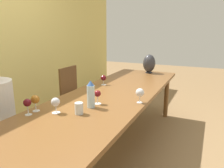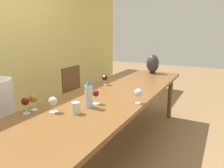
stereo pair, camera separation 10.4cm
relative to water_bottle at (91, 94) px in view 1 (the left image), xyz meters
name	(u,v)px [view 1 (the left image)]	position (x,y,z in m)	size (l,w,h in m)	color
ground_plane	(107,157)	(0.37, 0.02, -0.84)	(14.00, 14.00, 0.00)	olive
dining_table	(107,101)	(0.37, 0.02, -0.18)	(3.17, 0.89, 0.72)	brown
water_bottle	(91,94)	(0.00, 0.00, 0.00)	(0.07, 0.07, 0.24)	silver
water_tumbler	(79,108)	(-0.18, 0.01, -0.07)	(0.07, 0.07, 0.10)	silver
vase	(149,63)	(1.79, -0.03, 0.03)	(0.19, 0.19, 0.30)	#2D2D33
wine_glass_0	(35,100)	(-0.28, 0.38, -0.02)	(0.07, 0.07, 0.14)	silver
wine_glass_1	(27,103)	(-0.37, 0.37, -0.02)	(0.06, 0.06, 0.14)	silver
wine_glass_3	(140,93)	(0.30, -0.35, -0.02)	(0.08, 0.08, 0.14)	silver
wine_glass_4	(103,78)	(0.78, 0.27, -0.03)	(0.07, 0.07, 0.12)	silver
wine_glass_5	(98,94)	(0.11, -0.01, -0.02)	(0.06, 0.06, 0.13)	silver
wine_glass_6	(55,102)	(-0.24, 0.20, -0.03)	(0.07, 0.07, 0.13)	silver
chair_far	(77,94)	(0.97, 0.82, -0.36)	(0.44, 0.44, 0.87)	brown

